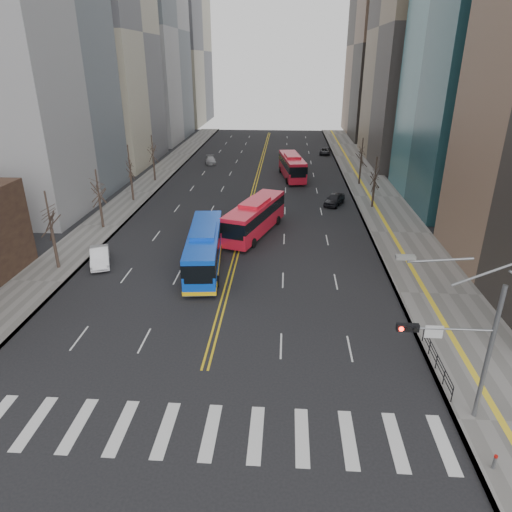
# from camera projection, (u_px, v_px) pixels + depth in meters

# --- Properties ---
(ground) EXTENTS (220.00, 220.00, 0.00)m
(ground) POSITION_uv_depth(u_px,v_px,m) (188.00, 431.00, 23.73)
(ground) COLOR black
(sidewalk_right) EXTENTS (7.00, 130.00, 0.15)m
(sidewalk_right) POSITION_uv_depth(u_px,v_px,m) (377.00, 197.00, 63.84)
(sidewalk_right) COLOR #65625E
(sidewalk_right) RESTS_ON ground
(sidewalk_left) EXTENTS (5.00, 130.00, 0.15)m
(sidewalk_left) POSITION_uv_depth(u_px,v_px,m) (139.00, 192.00, 65.93)
(sidewalk_left) COLOR #65625E
(sidewalk_left) RESTS_ON ground
(crosswalk) EXTENTS (26.70, 4.00, 0.01)m
(crosswalk) POSITION_uv_depth(u_px,v_px,m) (188.00, 431.00, 23.73)
(crosswalk) COLOR silver
(crosswalk) RESTS_ON ground
(centerline) EXTENTS (0.55, 100.00, 0.01)m
(centerline) POSITION_uv_depth(u_px,v_px,m) (257.00, 178.00, 74.10)
(centerline) COLOR gold
(centerline) RESTS_ON ground
(office_towers) EXTENTS (83.00, 134.00, 58.00)m
(office_towers) POSITION_uv_depth(u_px,v_px,m) (263.00, 20.00, 76.97)
(office_towers) COLOR gray
(office_towers) RESTS_ON ground
(signal_mast) EXTENTS (5.37, 0.37, 9.39)m
(signal_mast) POSITION_uv_depth(u_px,v_px,m) (462.00, 340.00, 22.79)
(signal_mast) COLOR slate
(signal_mast) RESTS_ON ground
(pedestrian_railing) EXTENTS (0.06, 6.06, 1.02)m
(pedestrian_railing) POSITION_uv_depth(u_px,v_px,m) (437.00, 359.00, 28.02)
(pedestrian_railing) COLOR black
(pedestrian_railing) RESTS_ON sidewalk_right
(street_trees) EXTENTS (35.20, 47.20, 7.60)m
(street_trees) POSITION_uv_depth(u_px,v_px,m) (185.00, 178.00, 53.88)
(street_trees) COLOR black
(street_trees) RESTS_ON ground
(blue_bus) EXTENTS (3.96, 13.05, 3.72)m
(blue_bus) POSITION_uv_depth(u_px,v_px,m) (204.00, 247.00, 41.72)
(blue_bus) COLOR blue
(blue_bus) RESTS_ON ground
(red_bus_near) EXTENTS (6.29, 12.28, 3.78)m
(red_bus_near) POSITION_uv_depth(u_px,v_px,m) (255.00, 216.00, 49.73)
(red_bus_near) COLOR red
(red_bus_near) RESTS_ON ground
(red_bus_far) EXTENTS (4.56, 12.24, 3.77)m
(red_bus_far) POSITION_uv_depth(u_px,v_px,m) (292.00, 165.00, 73.47)
(red_bus_far) COLOR red
(red_bus_far) RESTS_ON ground
(car_white) EXTENTS (3.24, 5.00, 1.56)m
(car_white) POSITION_uv_depth(u_px,v_px,m) (100.00, 257.00, 42.70)
(car_white) COLOR white
(car_white) RESTS_ON ground
(car_dark_mid) EXTENTS (3.45, 4.81, 1.52)m
(car_dark_mid) POSITION_uv_depth(u_px,v_px,m) (334.00, 199.00, 60.28)
(car_dark_mid) COLOR black
(car_dark_mid) RESTS_ON ground
(car_silver) EXTENTS (2.66, 4.71, 1.29)m
(car_silver) POSITION_uv_depth(u_px,v_px,m) (211.00, 160.00, 84.21)
(car_silver) COLOR #A2A2A7
(car_silver) RESTS_ON ground
(car_dark_far) EXTENTS (2.60, 4.66, 1.23)m
(car_dark_far) POSITION_uv_depth(u_px,v_px,m) (325.00, 151.00, 92.52)
(car_dark_far) COLOR black
(car_dark_far) RESTS_ON ground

